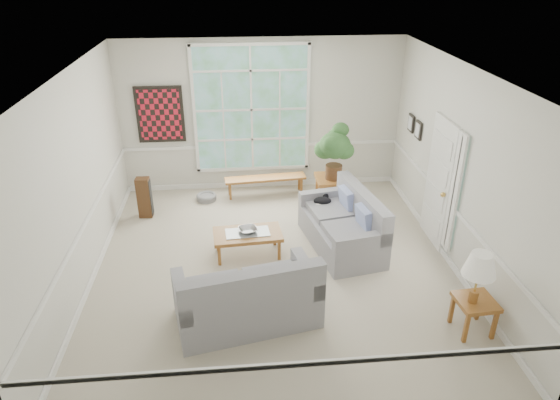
% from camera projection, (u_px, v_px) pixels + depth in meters
% --- Properties ---
extents(floor, '(5.50, 6.00, 0.01)m').
position_uv_depth(floor, '(275.00, 266.00, 7.78)').
color(floor, '#B0A693').
rests_on(floor, ground).
extents(ceiling, '(5.50, 6.00, 0.02)m').
position_uv_depth(ceiling, '(274.00, 72.00, 6.43)').
color(ceiling, white).
rests_on(ceiling, ground).
extents(wall_back, '(5.50, 0.02, 3.00)m').
position_uv_depth(wall_back, '(262.00, 116.00, 9.78)').
color(wall_back, silver).
rests_on(wall_back, ground).
extents(wall_front, '(5.50, 0.02, 3.00)m').
position_uv_depth(wall_front, '(302.00, 315.00, 4.43)').
color(wall_front, silver).
rests_on(wall_front, ground).
extents(wall_left, '(0.02, 6.00, 3.00)m').
position_uv_depth(wall_left, '(76.00, 186.00, 6.88)').
color(wall_left, silver).
rests_on(wall_left, ground).
extents(wall_right, '(0.02, 6.00, 3.00)m').
position_uv_depth(wall_right, '(460.00, 171.00, 7.33)').
color(wall_right, silver).
rests_on(wall_right, ground).
extents(window_back, '(2.30, 0.08, 2.40)m').
position_uv_depth(window_back, '(251.00, 110.00, 9.66)').
color(window_back, white).
rests_on(window_back, wall_back).
extents(entry_door, '(0.08, 0.90, 2.10)m').
position_uv_depth(entry_door, '(438.00, 182.00, 8.06)').
color(entry_door, white).
rests_on(entry_door, floor).
extents(door_sidelight, '(0.08, 0.26, 1.90)m').
position_uv_depth(door_sidelight, '(455.00, 194.00, 7.46)').
color(door_sidelight, white).
rests_on(door_sidelight, wall_right).
extents(wall_art, '(0.90, 0.06, 1.10)m').
position_uv_depth(wall_art, '(160.00, 115.00, 9.52)').
color(wall_art, maroon).
rests_on(wall_art, wall_back).
extents(wall_frame_near, '(0.04, 0.26, 0.32)m').
position_uv_depth(wall_frame_near, '(418.00, 130.00, 8.86)').
color(wall_frame_near, black).
rests_on(wall_frame_near, wall_right).
extents(wall_frame_far, '(0.04, 0.26, 0.32)m').
position_uv_depth(wall_frame_far, '(411.00, 123.00, 9.22)').
color(wall_frame_far, black).
rests_on(wall_frame_far, wall_right).
extents(loveseat_right, '(1.22, 1.90, 0.95)m').
position_uv_depth(loveseat_right, '(342.00, 221.00, 8.10)').
color(loveseat_right, gray).
rests_on(loveseat_right, floor).
extents(loveseat_front, '(1.98, 1.30, 0.99)m').
position_uv_depth(loveseat_front, '(246.00, 289.00, 6.44)').
color(loveseat_front, gray).
rests_on(loveseat_front, floor).
extents(coffee_table, '(1.12, 0.67, 0.40)m').
position_uv_depth(coffee_table, '(248.00, 244.00, 7.99)').
color(coffee_table, brown).
rests_on(coffee_table, floor).
extents(pewter_bowl, '(0.44, 0.44, 0.09)m').
position_uv_depth(pewter_bowl, '(248.00, 230.00, 7.90)').
color(pewter_bowl, gray).
rests_on(pewter_bowl, coffee_table).
extents(window_bench, '(1.63, 0.45, 0.37)m').
position_uv_depth(window_bench, '(265.00, 186.00, 9.98)').
color(window_bench, brown).
rests_on(window_bench, floor).
extents(end_table, '(0.62, 0.62, 0.62)m').
position_uv_depth(end_table, '(332.00, 192.00, 9.44)').
color(end_table, brown).
rests_on(end_table, floor).
extents(houseplant, '(0.66, 0.66, 1.06)m').
position_uv_depth(houseplant, '(335.00, 152.00, 9.03)').
color(houseplant, '#2D5829').
rests_on(houseplant, end_table).
extents(side_table, '(0.51, 0.51, 0.48)m').
position_uv_depth(side_table, '(473.00, 315.00, 6.36)').
color(side_table, brown).
rests_on(side_table, floor).
extents(table_lamp, '(0.55, 0.55, 0.70)m').
position_uv_depth(table_lamp, '(477.00, 278.00, 6.07)').
color(table_lamp, silver).
rests_on(table_lamp, side_table).
extents(pet_bed, '(0.47, 0.47, 0.12)m').
position_uv_depth(pet_bed, '(207.00, 197.00, 9.82)').
color(pet_bed, slate).
rests_on(pet_bed, floor).
extents(floor_speaker, '(0.25, 0.20, 0.77)m').
position_uv_depth(floor_speaker, '(144.00, 198.00, 9.07)').
color(floor_speaker, '#422815').
rests_on(floor_speaker, floor).
extents(cat, '(0.32, 0.24, 0.15)m').
position_uv_depth(cat, '(322.00, 201.00, 8.57)').
color(cat, black).
rests_on(cat, loveseat_right).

